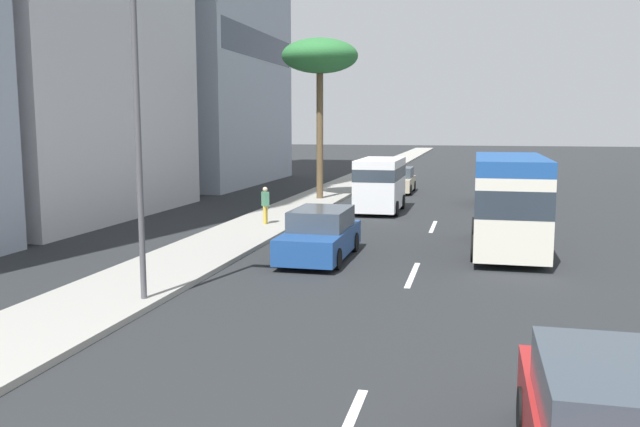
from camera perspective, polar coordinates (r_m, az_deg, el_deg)
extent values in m
plane|color=#26282B|center=(34.41, 10.47, 0.54)|extent=(198.00, 198.00, 0.00)
cube|color=#9E9B93|center=(35.43, -0.93, 0.99)|extent=(162.00, 3.00, 0.15)
cube|color=silver|center=(18.97, 8.02, -5.26)|extent=(3.20, 0.16, 0.01)
cube|color=silver|center=(27.83, 9.76, -1.13)|extent=(3.20, 0.16, 0.01)
cube|color=#1E478C|center=(20.90, -0.01, -2.41)|extent=(4.63, 1.83, 0.77)
cube|color=#38424C|center=(21.01, 0.13, -0.42)|extent=(2.55, 1.69, 0.63)
cylinder|color=black|center=(19.39, 1.44, -3.94)|extent=(0.64, 0.22, 0.64)
cylinder|color=black|center=(19.80, -3.36, -3.71)|extent=(0.64, 0.22, 0.64)
cylinder|color=black|center=(22.16, 2.97, -2.47)|extent=(0.64, 0.22, 0.64)
cylinder|color=black|center=(22.51, -1.26, -2.30)|extent=(0.64, 0.22, 0.64)
cube|color=silver|center=(22.90, 15.98, 0.49)|extent=(6.83, 2.21, 2.48)
cube|color=#1E4C93|center=(22.77, 16.12, 4.17)|extent=(6.83, 2.21, 0.47)
cube|color=#28333D|center=(22.85, 16.03, 1.66)|extent=(6.84, 2.22, 0.83)
cylinder|color=black|center=(24.98, 13.29, -1.27)|extent=(0.84, 0.26, 0.84)
cylinder|color=black|center=(25.08, 18.09, -1.42)|extent=(0.84, 0.26, 0.84)
cylinder|color=black|center=(21.08, 13.26, -2.92)|extent=(0.84, 0.26, 0.84)
cylinder|color=black|center=(21.19, 18.96, -3.09)|extent=(0.84, 0.26, 0.84)
cube|color=black|center=(36.36, 14.98, 1.68)|extent=(4.57, 1.77, 0.78)
cube|color=#38424C|center=(36.07, 15.03, 2.76)|extent=(2.51, 1.63, 0.63)
cylinder|color=black|center=(37.78, 13.68, 1.57)|extent=(0.64, 0.22, 0.64)
cylinder|color=black|center=(37.83, 16.15, 1.49)|extent=(0.64, 0.22, 0.64)
cylinder|color=black|center=(34.97, 13.70, 1.09)|extent=(0.64, 0.22, 0.64)
cylinder|color=black|center=(35.02, 16.36, 1.00)|extent=(0.64, 0.22, 0.64)
cube|color=beige|center=(41.29, 6.85, 2.58)|extent=(4.25, 1.71, 0.76)
cube|color=#38424C|center=(41.44, 6.90, 3.56)|extent=(2.34, 1.57, 0.63)
cylinder|color=black|center=(39.93, 7.75, 2.04)|extent=(0.64, 0.22, 0.64)
cylinder|color=black|center=(40.11, 5.52, 2.10)|extent=(0.64, 0.22, 0.64)
cylinder|color=black|center=(42.54, 8.10, 2.38)|extent=(0.64, 0.22, 0.64)
cylinder|color=black|center=(42.71, 6.00, 2.44)|extent=(0.64, 0.22, 0.64)
cube|color=white|center=(32.03, 5.24, 2.60)|extent=(4.67, 1.94, 2.38)
cube|color=#2D3842|center=(31.99, 5.25, 3.54)|extent=(4.67, 1.94, 0.57)
cylinder|color=black|center=(30.64, 6.55, 0.41)|extent=(0.72, 0.24, 0.72)
cylinder|color=black|center=(30.91, 3.16, 0.52)|extent=(0.72, 0.24, 0.72)
cylinder|color=black|center=(33.40, 7.12, 1.01)|extent=(0.72, 0.24, 0.72)
cylinder|color=black|center=(33.65, 4.00, 1.10)|extent=(0.72, 0.24, 0.72)
cube|color=#38424C|center=(8.22, 24.33, -13.89)|extent=(2.40, 1.64, 0.66)
cylinder|color=black|center=(9.93, 17.38, -15.96)|extent=(0.64, 0.22, 0.64)
cylinder|color=gold|center=(27.20, -4.79, -0.15)|extent=(0.14, 0.14, 0.75)
cylinder|color=gold|center=(27.35, -4.69, -0.10)|extent=(0.14, 0.14, 0.75)
cube|color=#4C8C66|center=(27.19, -4.76, 1.27)|extent=(0.39, 0.38, 0.59)
sphere|color=beige|center=(27.15, -4.77, 2.10)|extent=(0.20, 0.20, 0.20)
cylinder|color=brown|center=(36.43, -0.01, 6.92)|extent=(0.37, 0.37, 7.13)
ellipsoid|color=#2D7238|center=(36.61, -0.02, 13.48)|extent=(4.14, 4.14, 1.86)
cylinder|color=#4C4C51|center=(15.77, -15.44, 6.05)|extent=(0.14, 0.14, 7.42)
cube|color=#2D3847|center=(47.37, -5.23, 14.28)|extent=(14.51, 0.08, 1.91)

